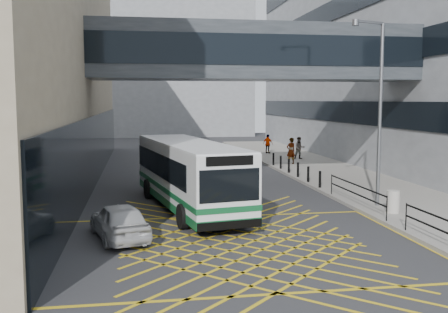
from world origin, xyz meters
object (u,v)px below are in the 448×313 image
car_white (119,220)px  pedestrian_c (268,144)px  car_dark (196,170)px  litter_bin (393,202)px  bus (188,173)px  pedestrian_a (291,151)px  street_lamp (377,103)px  pedestrian_b (299,148)px  car_silver (228,164)px

car_white → pedestrian_c: 29.43m
car_dark → litter_bin: bearing=126.7°
bus → car_dark: bearing=71.0°
bus → pedestrian_a: bearing=47.3°
street_lamp → pedestrian_b: size_ratio=4.58×
car_white → car_silver: bearing=-128.1°
car_silver → pedestrian_b: pedestrian_b is taller
street_lamp → pedestrian_a: (0.73, 15.63, -3.63)m
litter_bin → pedestrian_b: bearing=83.8°
street_lamp → pedestrian_a: 16.07m
car_white → pedestrian_b: size_ratio=2.37×
pedestrian_c → litter_bin: bearing=132.2°
bus → car_dark: 7.90m
car_dark → litter_bin: 12.91m
car_silver → street_lamp: 13.40m
street_lamp → car_silver: bearing=90.4°
car_white → street_lamp: bearing=-178.3°
car_silver → pedestrian_c: size_ratio=2.80×
car_silver → bus: bearing=83.1°
car_silver → street_lamp: size_ratio=0.58×
car_silver → pedestrian_b: 9.75m
car_silver → litter_bin: 14.20m
pedestrian_a → pedestrian_c: (0.21, 7.88, -0.13)m
pedestrian_a → pedestrian_b: (1.62, 3.07, -0.09)m
bus → pedestrian_c: bearing=57.1°
bus → litter_bin: 8.95m
car_dark → litter_bin: (7.20, -10.72, -0.07)m
bus → pedestrian_a: size_ratio=5.68×
bus → pedestrian_a: 16.75m
bus → pedestrian_b: bearing=48.1°
car_dark → pedestrian_a: size_ratio=2.28×
car_dark → pedestrian_a: bearing=-137.9°
car_white → pedestrian_a: bearing=-137.0°
car_white → car_dark: bearing=-122.9°
car_dark → pedestrian_c: size_ratio=2.64×
car_white → car_silver: 16.57m
car_dark → pedestrian_c: (7.99, 14.26, 0.31)m
street_lamp → pedestrian_a: street_lamp is taller
car_white → pedestrian_c: bearing=-129.2°
car_white → street_lamp: 12.31m
car_dark → street_lamp: 12.33m
street_lamp → litter_bin: bearing=-105.2°
pedestrian_b → bus: bearing=-119.6°
bus → street_lamp: 8.95m
car_white → street_lamp: street_lamp is taller
car_white → litter_bin: car_white is taller
car_dark → car_silver: bearing=-129.7°
bus → car_white: (-2.87, -4.83, -0.96)m
litter_bin → pedestrian_a: 17.11m
litter_bin → car_dark: bearing=123.9°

